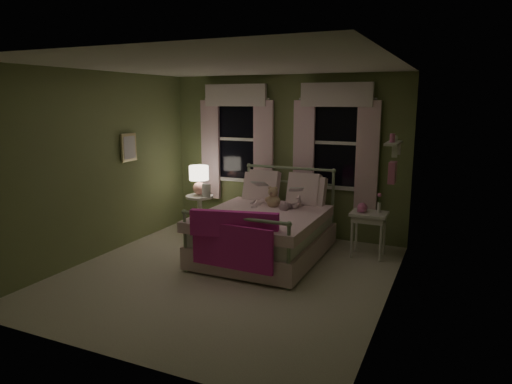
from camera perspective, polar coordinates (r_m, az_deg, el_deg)
The scene contains 18 objects.
room_shell at distance 5.60m, azimuth -4.00°, elevation 2.16°, with size 4.20×4.20×4.20m.
bed at distance 6.52m, azimuth 1.27°, elevation -4.76°, with size 1.58×2.04×1.18m.
pink_throw at distance 5.56m, azimuth -2.89°, elevation -5.21°, with size 1.10×0.33×0.71m.
child_left at distance 6.87m, azimuth 0.51°, elevation 0.84°, with size 0.27×0.18×0.74m, color #F7D1DD.
child_right at distance 6.67m, azimuth 4.92°, elevation 0.32°, with size 0.34×0.27×0.70m, color #F7D1DD.
book_left at distance 6.64m, azimuth -0.36°, elevation 0.69°, with size 0.20×0.27×0.03m, color beige.
book_right at distance 6.44m, azimuth 4.18°, elevation -0.07°, with size 0.20×0.27×0.02m, color beige.
teddy_bear at distance 6.65m, azimuth 2.17°, elevation -0.81°, with size 0.24×0.20×0.32m.
nightstand_left at distance 7.65m, azimuth -7.04°, elevation -2.13°, with size 0.46×0.46×0.65m.
table_lamp at distance 7.55m, azimuth -7.14°, elevation 1.83°, with size 0.32×0.32×0.48m.
book_nightstand at distance 7.48m, azimuth -6.75°, elevation -0.55°, with size 0.16×0.22×0.02m, color beige.
nightstand_right at distance 6.63m, azimuth 13.94°, elevation -3.33°, with size 0.50×0.40×0.64m.
pink_toy at distance 6.60m, azimuth 13.15°, elevation -1.93°, with size 0.14×0.18×0.14m.
bud_vase at distance 6.60m, azimuth 15.14°, elevation -1.31°, with size 0.06×0.06×0.28m.
window_left at distance 7.75m, azimuth -2.46°, elevation 7.13°, with size 1.34×0.13×1.96m.
window_right at distance 7.15m, azimuth 9.89°, elevation 6.61°, with size 1.34×0.13×1.96m.
wall_shelf at distance 5.66m, azimuth 16.76°, elevation 4.08°, with size 0.15×0.50×0.60m.
framed_picture at distance 7.16m, azimuth -15.61°, elevation 5.39°, with size 0.03×0.32×0.42m.
Camera 1 is at (2.63, -4.87, 2.20)m, focal length 32.00 mm.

